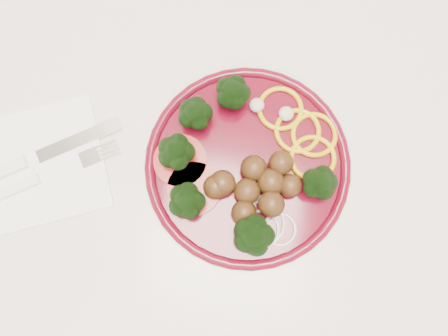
% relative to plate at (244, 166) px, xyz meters
% --- Properties ---
extents(counter, '(2.40, 0.60, 0.90)m').
position_rel_plate_xyz_m(counter, '(0.08, 0.01, -0.47)').
color(counter, beige).
rests_on(counter, ground).
extents(plate, '(0.27, 0.27, 0.06)m').
position_rel_plate_xyz_m(plate, '(0.00, 0.00, 0.00)').
color(plate, '#500615').
rests_on(plate, counter).
extents(napkin, '(0.21, 0.21, 0.00)m').
position_rel_plate_xyz_m(napkin, '(-0.27, -0.04, -0.02)').
color(napkin, white).
rests_on(napkin, counter).
extents(knife, '(0.19, 0.13, 0.01)m').
position_rel_plate_xyz_m(knife, '(-0.29, -0.04, -0.01)').
color(knife, silver).
rests_on(knife, napkin).
extents(fork, '(0.17, 0.12, 0.01)m').
position_rel_plate_xyz_m(fork, '(-0.28, -0.07, -0.01)').
color(fork, white).
rests_on(fork, napkin).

